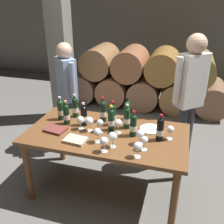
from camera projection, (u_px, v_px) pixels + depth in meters
ground_plane at (107, 188)px, 3.07m from camera, size 14.00×14.00×0.00m
cellar_back_wall at (159, 25)px, 6.12m from camera, size 10.00×0.24×2.80m
barrel_stack at (146, 79)px, 5.09m from camera, size 3.12×0.90×1.15m
stone_pillar at (60, 46)px, 4.23m from camera, size 0.32×0.32×2.60m
dining_table at (107, 140)px, 2.78m from camera, size 1.70×0.90×0.76m
wine_bottle_0 at (75, 107)px, 3.04m from camera, size 0.07×0.07×0.28m
wine_bottle_1 at (127, 110)px, 2.97m from camera, size 0.07×0.07×0.28m
wine_bottle_2 at (111, 120)px, 2.73m from camera, size 0.07×0.07×0.29m
wine_bottle_3 at (113, 115)px, 2.84m from camera, size 0.07×0.07×0.29m
wine_bottle_4 at (61, 110)px, 2.97m from camera, size 0.07×0.07×0.28m
wine_bottle_5 at (66, 114)px, 2.87m from camera, size 0.07×0.07×0.28m
wine_bottle_6 at (160, 129)px, 2.54m from camera, size 0.07×0.07×0.29m
wine_bottle_7 at (103, 111)px, 2.92m from camera, size 0.07×0.07×0.30m
wine_bottle_8 at (133, 125)px, 2.63m from camera, size 0.07×0.07×0.29m
wine_bottle_9 at (84, 115)px, 2.84m from camera, size 0.07×0.07×0.27m
wine_bottle_10 at (127, 118)px, 2.78m from camera, size 0.07×0.07×0.28m
wine_glass_0 at (97, 132)px, 2.52m from camera, size 0.08×0.08×0.15m
wine_glass_1 at (81, 120)px, 2.76m from camera, size 0.08×0.08×0.15m
wine_glass_2 at (170, 130)px, 2.57m from camera, size 0.08×0.08×0.15m
wine_glass_3 at (144, 140)px, 2.40m from camera, size 0.07×0.07×0.15m
wine_glass_4 at (100, 123)px, 2.71m from camera, size 0.07×0.07×0.15m
wine_glass_5 at (104, 142)px, 2.37m from camera, size 0.08×0.08×0.16m
wine_glass_6 at (140, 134)px, 2.49m from camera, size 0.08×0.08×0.16m
wine_glass_7 at (113, 137)px, 2.44m from camera, size 0.09×0.09×0.16m
wine_glass_8 at (118, 123)px, 2.69m from camera, size 0.09×0.09×0.16m
wine_glass_9 at (89, 121)px, 2.73m from camera, size 0.09×0.09×0.16m
wine_glass_10 at (138, 147)px, 2.29m from camera, size 0.08×0.08×0.15m
tasting_notebook at (55, 130)px, 2.77m from camera, size 0.24×0.19×0.03m
leather_ledger at (75, 140)px, 2.58m from camera, size 0.23×0.18×0.03m
serving_plate at (151, 129)px, 2.79m from camera, size 0.24×0.24×0.01m
sommelier_presenting at (190, 91)px, 3.07m from camera, size 0.38×0.36×1.72m
taster_seated_left at (67, 89)px, 3.50m from camera, size 0.39×0.36×1.54m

